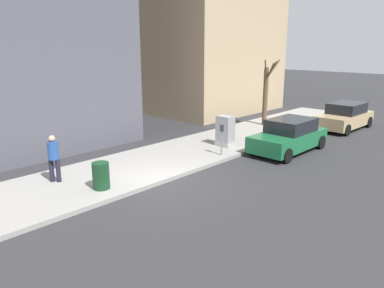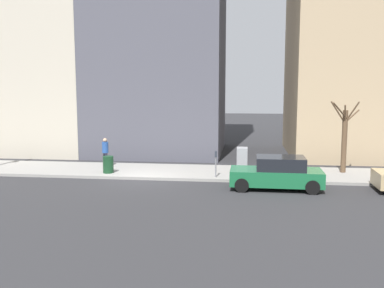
{
  "view_description": "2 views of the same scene",
  "coord_description": "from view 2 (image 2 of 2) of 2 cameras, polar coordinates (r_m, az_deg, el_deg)",
  "views": [
    {
      "loc": [
        -9.28,
        8.43,
        4.79
      ],
      "look_at": [
        -0.24,
        -1.2,
        1.27
      ],
      "focal_mm": 35.0,
      "sensor_mm": 36.0,
      "label": 1
    },
    {
      "loc": [
        -20.9,
        -5.22,
        4.64
      ],
      "look_at": [
        1.67,
        -2.44,
        1.68
      ],
      "focal_mm": 40.0,
      "sensor_mm": 36.0,
      "label": 2
    }
  ],
  "objects": [
    {
      "name": "sidewalk",
      "position": [
        23.93,
        -5.72,
        -3.62
      ],
      "size": [
        4.0,
        36.0,
        0.15
      ],
      "primitive_type": "cube",
      "color": "gray",
      "rests_on": "ground"
    },
    {
      "name": "parking_meter",
      "position": [
        21.71,
        3.19,
        -2.31
      ],
      "size": [
        0.14,
        0.1,
        1.35
      ],
      "color": "slate",
      "rests_on": "sidewalk"
    },
    {
      "name": "ground_plane",
      "position": [
        22.04,
        -6.87,
        -4.79
      ],
      "size": [
        120.0,
        120.0,
        0.0
      ],
      "primitive_type": "plane",
      "color": "#2B2B2D"
    },
    {
      "name": "utility_box",
      "position": [
        22.52,
        6.69,
        -2.33
      ],
      "size": [
        0.83,
        0.61,
        1.43
      ],
      "color": "#A8A399",
      "rests_on": "sidewalk"
    },
    {
      "name": "trash_bin",
      "position": [
        23.31,
        -11.11,
        -2.71
      ],
      "size": [
        0.56,
        0.56,
        0.9
      ],
      "primitive_type": "cylinder",
      "color": "#14381E",
      "rests_on": "sidewalk"
    },
    {
      "name": "office_tower_left",
      "position": [
        32.62,
        21.86,
        17.38
      ],
      "size": [
        9.39,
        9.39,
        21.15
      ],
      "primitive_type": "cube",
      "color": "tan",
      "rests_on": "ground"
    },
    {
      "name": "pedestrian_near_meter",
      "position": [
        25.08,
        -11.49,
        -0.88
      ],
      "size": [
        0.36,
        0.36,
        1.66
      ],
      "rotation": [
        0.0,
        0.0,
        3.8
      ],
      "color": "#1E1E2D",
      "rests_on": "sidewalk"
    },
    {
      "name": "bare_tree",
      "position": [
        24.2,
        19.64,
        0.82
      ],
      "size": [
        1.64,
        1.71,
        3.85
      ],
      "color": "brown",
      "rests_on": "sidewalk"
    },
    {
      "name": "parked_car_green",
      "position": [
        20.21,
        11.27,
        -3.87
      ],
      "size": [
        1.96,
        4.22,
        1.52
      ],
      "rotation": [
        0.0,
        0.0,
        -0.01
      ],
      "color": "#196038",
      "rests_on": "ground"
    }
  ]
}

